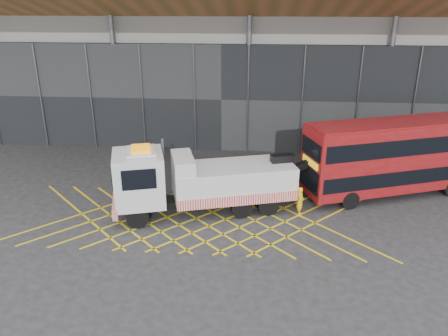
{
  "coord_description": "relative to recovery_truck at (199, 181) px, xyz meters",
  "views": [
    {
      "loc": [
        4.81,
        -20.85,
        11.31
      ],
      "look_at": [
        3.0,
        1.5,
        2.4
      ],
      "focal_mm": 35.0,
      "sensor_mm": 36.0,
      "label": 1
    }
  ],
  "objects": [
    {
      "name": "ground_plane",
      "position": [
        -1.67,
        -0.83,
        -1.88
      ],
      "size": [
        120.0,
        120.0,
        0.0
      ],
      "primitive_type": "plane",
      "color": "#272729"
    },
    {
      "name": "road_markings",
      "position": [
        -0.07,
        -0.83,
        -1.87
      ],
      "size": [
        19.96,
        7.16,
        0.01
      ],
      "color": "yellow",
      "rests_on": "ground_plane"
    },
    {
      "name": "construction_building",
      "position": [
        0.25,
        17.57,
        7.1
      ],
      "size": [
        55.0,
        23.97,
        18.0
      ],
      "color": "gray",
      "rests_on": "ground_plane"
    },
    {
      "name": "recovery_truck",
      "position": [
        0.0,
        0.0,
        0.0
      ],
      "size": [
        11.6,
        5.38,
        4.06
      ],
      "rotation": [
        0.0,
        0.0,
        0.28
      ],
      "color": "black",
      "rests_on": "ground_plane"
    },
    {
      "name": "bus_towed",
      "position": [
        11.41,
        3.32,
        0.66
      ],
      "size": [
        11.43,
        6.2,
        4.58
      ],
      "rotation": [
        0.0,
        0.0,
        0.34
      ],
      "color": "maroon",
      "rests_on": "ground_plane"
    },
    {
      "name": "worker",
      "position": [
        5.57,
        0.09,
        -1.06
      ],
      "size": [
        0.44,
        0.62,
        1.64
      ],
      "primitive_type": "imported",
      "rotation": [
        0.0,
        0.0,
        1.5
      ],
      "color": "yellow",
      "rests_on": "ground_plane"
    }
  ]
}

